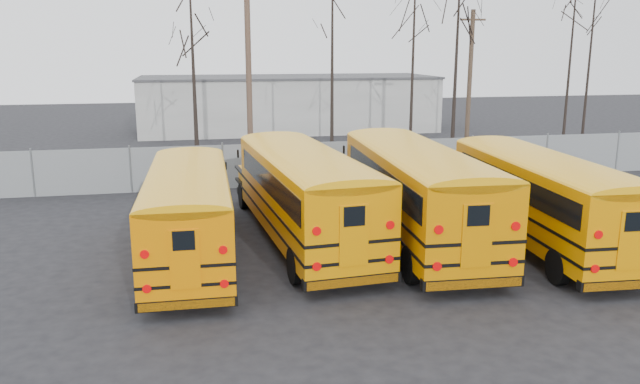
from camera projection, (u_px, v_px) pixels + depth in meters
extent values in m
plane|color=black|center=(389.00, 274.00, 17.55)|extent=(120.00, 120.00, 0.00)
cube|color=gray|center=(310.00, 164.00, 28.78)|extent=(40.00, 0.04, 2.00)
cube|color=beige|center=(288.00, 104.00, 48.03)|extent=(22.00, 8.00, 4.00)
cylinder|color=black|center=(146.00, 286.00, 15.47)|extent=(0.27, 0.92, 0.92)
cylinder|color=black|center=(230.00, 280.00, 15.83)|extent=(0.27, 0.92, 0.92)
cylinder|color=black|center=(164.00, 209.00, 22.85)|extent=(0.27, 0.92, 0.92)
cylinder|color=black|center=(221.00, 206.00, 23.22)|extent=(0.27, 0.92, 0.92)
cube|color=orange|center=(189.00, 211.00, 18.26)|extent=(2.46, 8.58, 2.16)
cube|color=orange|center=(192.00, 193.00, 23.24)|extent=(2.09, 1.60, 0.92)
cube|color=black|center=(188.00, 197.00, 17.98)|extent=(2.48, 7.66, 0.64)
cube|color=black|center=(190.00, 226.00, 19.16)|extent=(2.51, 10.16, 0.08)
cube|color=black|center=(189.00, 212.00, 19.06)|extent=(2.51, 10.16, 0.08)
cube|color=black|center=(187.00, 303.00, 14.52)|extent=(2.35, 0.25, 0.26)
cube|color=black|center=(193.00, 202.00, 24.06)|extent=(2.21, 0.23, 0.24)
cube|color=orange|center=(185.00, 260.00, 14.17)|extent=(0.69, 0.05, 1.42)
cylinder|color=#B20505|center=(147.00, 289.00, 14.15)|extent=(0.20, 0.04, 0.20)
cylinder|color=#B20505|center=(224.00, 284.00, 14.46)|extent=(0.20, 0.04, 0.20)
cylinder|color=#B20505|center=(145.00, 254.00, 13.97)|extent=(0.20, 0.04, 0.20)
cylinder|color=#B20505|center=(223.00, 250.00, 14.28)|extent=(0.20, 0.04, 0.20)
cylinder|color=black|center=(296.00, 266.00, 16.73)|extent=(0.37, 1.03, 1.01)
cylinder|color=black|center=(375.00, 258.00, 17.36)|extent=(0.37, 1.03, 1.01)
cylinder|color=black|center=(244.00, 196.00, 24.69)|extent=(0.37, 1.03, 1.01)
cylinder|color=black|center=(299.00, 192.00, 25.31)|extent=(0.37, 1.03, 1.01)
cube|color=orange|center=(305.00, 193.00, 19.85)|extent=(3.30, 9.59, 2.38)
cube|color=orange|center=(270.00, 180.00, 25.22)|extent=(2.41, 1.90, 1.01)
cube|color=black|center=(307.00, 178.00, 19.54)|extent=(3.25, 8.58, 0.71)
cube|color=black|center=(299.00, 209.00, 20.82)|extent=(3.47, 11.33, 0.09)
cube|color=black|center=(298.00, 194.00, 20.71)|extent=(3.47, 11.33, 0.09)
cube|color=black|center=(352.00, 280.00, 15.83)|extent=(2.60, 0.43, 0.28)
cube|color=black|center=(266.00, 189.00, 26.10)|extent=(2.44, 0.40, 0.26)
cube|color=orange|center=(354.00, 236.00, 15.45)|extent=(0.76, 0.10, 1.57)
cylinder|color=#B20505|center=(317.00, 267.00, 15.34)|extent=(0.23, 0.06, 0.22)
cylinder|color=#B20505|center=(389.00, 259.00, 15.86)|extent=(0.23, 0.06, 0.22)
cylinder|color=#B20505|center=(317.00, 231.00, 15.13)|extent=(0.23, 0.06, 0.22)
cylinder|color=#B20505|center=(390.00, 225.00, 15.65)|extent=(0.23, 0.06, 0.22)
cylinder|color=black|center=(411.00, 265.00, 16.76)|extent=(0.34, 1.05, 1.04)
cylinder|color=black|center=(494.00, 260.00, 17.12)|extent=(0.34, 1.05, 1.04)
cylinder|color=black|center=(347.00, 192.00, 25.19)|extent=(0.34, 1.05, 1.04)
cylinder|color=black|center=(404.00, 190.00, 25.55)|extent=(0.34, 1.05, 1.04)
cube|color=#CB7400|center=(417.00, 191.00, 19.93)|extent=(3.05, 9.81, 2.45)
cube|color=#CB7400|center=(374.00, 177.00, 25.61)|extent=(2.42, 1.88, 1.04)
cube|color=black|center=(419.00, 176.00, 19.60)|extent=(3.04, 8.77, 0.73)
cube|color=black|center=(408.00, 207.00, 20.95)|extent=(3.16, 11.60, 0.09)
cube|color=black|center=(408.00, 192.00, 20.83)|extent=(3.16, 11.60, 0.09)
cube|color=black|center=(472.00, 282.00, 15.65)|extent=(2.68, 0.35, 0.29)
cube|color=black|center=(369.00, 186.00, 26.54)|extent=(2.51, 0.32, 0.27)
cube|color=#CB7400|center=(477.00, 236.00, 15.26)|extent=(0.78, 0.08, 1.62)
cylinder|color=#B20505|center=(437.00, 267.00, 15.26)|extent=(0.23, 0.05, 0.23)
cylinder|color=#B20505|center=(513.00, 262.00, 15.56)|extent=(0.23, 0.05, 0.23)
cylinder|color=#B20505|center=(439.00, 230.00, 15.05)|extent=(0.23, 0.05, 0.23)
cylinder|color=#B20505|center=(516.00, 226.00, 15.35)|extent=(0.23, 0.05, 0.23)
cylinder|color=black|center=(558.00, 267.00, 16.70)|extent=(0.33, 0.99, 0.97)
cylinder|color=black|center=(633.00, 263.00, 17.01)|extent=(0.33, 0.99, 0.97)
cylinder|color=black|center=(452.00, 197.00, 24.57)|extent=(0.33, 0.99, 0.97)
cylinder|color=black|center=(505.00, 195.00, 24.88)|extent=(0.33, 0.99, 0.97)
cube|color=orange|center=(543.00, 197.00, 19.64)|extent=(2.94, 9.16, 2.28)
cube|color=orange|center=(476.00, 182.00, 24.94)|extent=(2.28, 1.78, 0.97)
cube|color=black|center=(547.00, 183.00, 19.34)|extent=(2.93, 8.19, 0.68)
cube|color=black|center=(529.00, 212.00, 20.60)|extent=(3.07, 10.83, 0.09)
cube|color=black|center=(530.00, 198.00, 20.49)|extent=(3.07, 10.83, 0.09)
cube|color=black|center=(625.00, 284.00, 15.64)|extent=(2.50, 0.36, 0.27)
cube|color=black|center=(468.00, 191.00, 25.81)|extent=(2.34, 0.33, 0.25)
cube|color=orange|center=(632.00, 241.00, 15.28)|extent=(0.73, 0.08, 1.51)
cylinder|color=#B20505|center=(595.00, 269.00, 15.29)|extent=(0.22, 0.05, 0.21)
cylinder|color=#B20505|center=(599.00, 235.00, 15.10)|extent=(0.22, 0.05, 0.21)
cylinder|color=brown|center=(249.00, 74.00, 32.40)|extent=(0.30, 0.30, 9.77)
cylinder|color=#483729|center=(469.00, 85.00, 35.74)|extent=(0.26, 0.26, 8.32)
cube|color=#483729|center=(473.00, 20.00, 34.93)|extent=(1.48, 0.20, 0.11)
cone|color=black|center=(194.00, 77.00, 31.73)|extent=(0.26, 0.26, 9.58)
cone|color=black|center=(332.00, 53.00, 33.68)|extent=(0.26, 0.26, 11.85)
cone|color=black|center=(413.00, 54.00, 32.31)|extent=(0.26, 0.26, 11.81)
cone|color=black|center=(456.00, 60.00, 35.05)|extent=(0.26, 0.26, 11.11)
cone|color=black|center=(570.00, 60.00, 33.94)|extent=(0.26, 0.26, 11.15)
cone|color=black|center=(590.00, 53.00, 35.59)|extent=(0.26, 0.26, 11.91)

